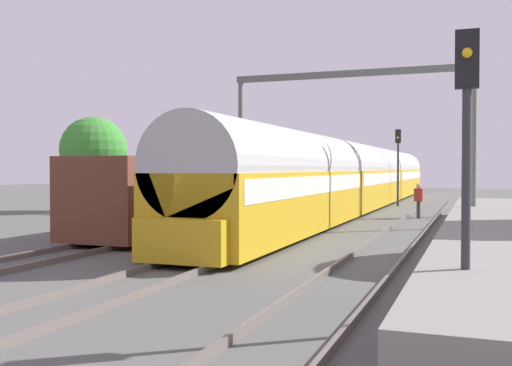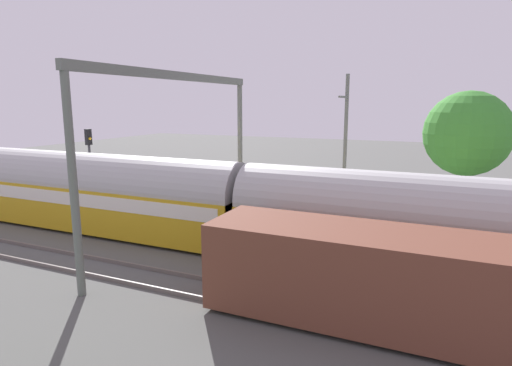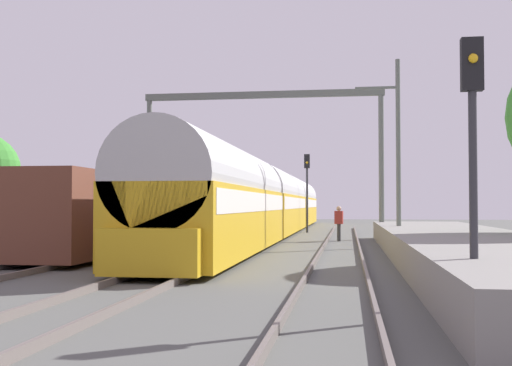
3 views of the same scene
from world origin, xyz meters
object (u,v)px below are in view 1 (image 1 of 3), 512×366
passenger_train (362,177)px  person_crossing (418,198)px  catenary_gantry (346,111)px  freight_car (186,193)px  railway_signal_near (467,136)px  railway_signal_far (398,157)px

passenger_train → person_crossing: 8.17m
person_crossing → passenger_train: bearing=-50.8°
person_crossing → catenary_gantry: catenary_gantry is taller
person_crossing → catenary_gantry: (-4.08, 2.09, 4.63)m
freight_car → person_crossing: bearing=46.8°
railway_signal_near → railway_signal_far: 30.52m
railway_signal_far → railway_signal_near: bearing=-81.1°
passenger_train → railway_signal_near: 28.45m
person_crossing → catenary_gantry: 6.51m
passenger_train → railway_signal_far: 3.39m
railway_signal_far → catenary_gantry: (-1.92, -7.44, 2.43)m
person_crossing → railway_signal_near: (2.54, -20.63, 1.96)m
railway_signal_far → person_crossing: bearing=-77.2°
passenger_train → freight_car: (-4.25, -15.89, -0.50)m
person_crossing → catenary_gantry: bearing=-18.1°
person_crossing → railway_signal_far: 10.01m
catenary_gantry → freight_car: bearing=-111.2°
person_crossing → catenary_gantry: size_ratio=0.13×
person_crossing → railway_signal_near: bearing=106.0°
person_crossing → freight_car: bearing=55.8°
freight_car → catenary_gantry: catenary_gantry is taller
passenger_train → freight_car: passenger_train is taller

